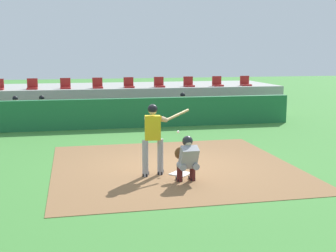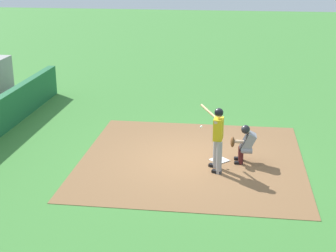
# 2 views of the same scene
# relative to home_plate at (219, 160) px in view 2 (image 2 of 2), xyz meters

# --- Properties ---
(ground_plane) EXTENTS (80.00, 80.00, 0.00)m
(ground_plane) POSITION_rel_home_plate_xyz_m (0.00, 0.80, -0.02)
(ground_plane) COLOR #428438
(dirt_infield) EXTENTS (6.40, 6.40, 0.01)m
(dirt_infield) POSITION_rel_home_plate_xyz_m (0.00, 0.80, -0.02)
(dirt_infield) COLOR olive
(dirt_infield) RESTS_ON ground
(home_plate) EXTENTS (0.62, 0.62, 0.02)m
(home_plate) POSITION_rel_home_plate_xyz_m (0.00, 0.00, 0.00)
(home_plate) COLOR white
(home_plate) RESTS_ON dirt_infield
(batter_at_plate) EXTENTS (1.35, 0.71, 1.80)m
(batter_at_plate) POSITION_rel_home_plate_xyz_m (-0.67, 0.05, 1.01)
(batter_at_plate) COLOR #99999E
(batter_at_plate) RESTS_ON ground
(catcher_crouched) EXTENTS (0.49, 1.61, 1.13)m
(catcher_crouched) POSITION_rel_home_plate_xyz_m (-0.01, -0.69, 0.59)
(catcher_crouched) COLOR gray
(catcher_crouched) RESTS_ON ground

